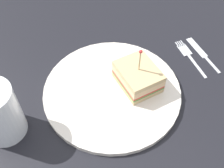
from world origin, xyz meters
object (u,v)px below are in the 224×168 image
at_px(fork, 188,54).
at_px(knife, 202,53).
at_px(sandwich_half_center, 138,77).
at_px(plate, 112,91).

xyz_separation_m(fork, knife, (0.03, -0.01, 0.00)).
bearing_deg(sandwich_half_center, knife, 0.70).
xyz_separation_m(sandwich_half_center, fork, (0.16, 0.02, -0.03)).
relative_size(plate, sandwich_half_center, 2.89).
relative_size(fork, knife, 1.01).
bearing_deg(fork, knife, -22.21).
distance_m(sandwich_half_center, knife, 0.19).
bearing_deg(plate, fork, 0.38).
xyz_separation_m(plate, sandwich_half_center, (0.05, -0.01, 0.03)).
relative_size(plate, knife, 2.31).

